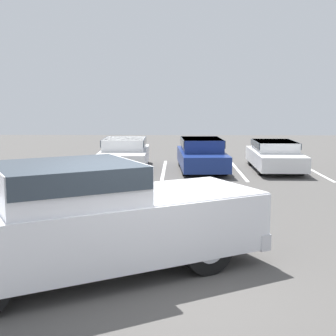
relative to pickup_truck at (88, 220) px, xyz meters
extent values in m
plane|color=#4C4947|center=(0.89, -0.24, -0.91)|extent=(60.00, 60.00, 0.00)
cube|color=white|center=(-2.09, 11.35, -0.91)|extent=(0.12, 5.45, 0.01)
cube|color=white|center=(0.87, 11.35, -0.91)|extent=(0.12, 5.45, 0.01)
cube|color=white|center=(3.83, 11.35, -0.91)|extent=(0.12, 5.45, 0.01)
cube|color=white|center=(6.80, 11.35, -0.91)|extent=(0.12, 5.45, 0.01)
cube|color=silver|center=(-0.02, -0.01, -0.16)|extent=(6.02, 4.49, 0.96)
cube|color=silver|center=(-0.27, -0.15, 0.62)|extent=(2.69, 2.56, 0.60)
cube|color=#2D3842|center=(-0.27, -0.15, 0.75)|extent=(2.68, 2.59, 0.33)
cube|color=silver|center=(1.59, 0.88, 0.27)|extent=(2.78, 2.66, 0.14)
cube|color=silver|center=(2.46, 1.36, -0.52)|extent=(1.12, 1.82, 0.28)
cylinder|color=black|center=(1.14, 1.51, -0.46)|extent=(0.96, 0.73, 0.91)
cylinder|color=#ADADB2|center=(1.14, 1.51, -0.46)|extent=(0.61, 0.54, 0.50)
cylinder|color=black|center=(1.89, 0.15, -0.46)|extent=(0.96, 0.73, 0.91)
cylinder|color=#ADADB2|center=(1.89, 0.15, -0.46)|extent=(0.61, 0.54, 0.50)
cube|color=silver|center=(-0.72, 11.54, -0.43)|extent=(1.93, 4.41, 0.63)
cube|color=silver|center=(-0.72, 11.62, 0.11)|extent=(1.66, 2.31, 0.44)
cube|color=#2D3842|center=(-0.72, 11.62, 0.19)|extent=(1.73, 2.27, 0.26)
cylinder|color=black|center=(0.09, 10.29, -0.60)|extent=(0.25, 0.64, 0.63)
cylinder|color=#ADADB2|center=(0.09, 10.29, -0.60)|extent=(0.25, 0.35, 0.35)
cylinder|color=black|center=(-1.47, 10.25, -0.60)|extent=(0.25, 0.64, 0.63)
cylinder|color=#ADADB2|center=(-1.47, 10.25, -0.60)|extent=(0.25, 0.35, 0.35)
cylinder|color=black|center=(0.03, 12.82, -0.60)|extent=(0.25, 0.64, 0.63)
cylinder|color=#ADADB2|center=(0.03, 12.82, -0.60)|extent=(0.25, 0.35, 0.35)
cylinder|color=black|center=(-1.53, 12.78, -0.60)|extent=(0.25, 0.64, 0.63)
cylinder|color=#ADADB2|center=(-1.53, 12.78, -0.60)|extent=(0.25, 0.35, 0.35)
cube|color=navy|center=(2.38, 11.24, -0.44)|extent=(1.94, 4.39, 0.60)
cube|color=navy|center=(2.37, 11.33, 0.11)|extent=(1.63, 2.31, 0.49)
cube|color=#2D3842|center=(2.37, 11.33, 0.21)|extent=(1.69, 2.27, 0.30)
cylinder|color=black|center=(3.18, 10.03, -0.59)|extent=(0.24, 0.66, 0.65)
cylinder|color=#ADADB2|center=(3.18, 10.03, -0.59)|extent=(0.24, 0.37, 0.36)
cylinder|color=black|center=(1.71, 9.95, -0.59)|extent=(0.24, 0.66, 0.65)
cylinder|color=#ADADB2|center=(1.71, 9.95, -0.59)|extent=(0.24, 0.37, 0.36)
cylinder|color=black|center=(3.05, 12.52, -0.59)|extent=(0.24, 0.66, 0.65)
cylinder|color=#ADADB2|center=(3.05, 12.52, -0.59)|extent=(0.24, 0.37, 0.36)
cylinder|color=black|center=(1.57, 12.45, -0.59)|extent=(0.24, 0.66, 0.65)
cylinder|color=#ADADB2|center=(1.57, 12.45, -0.59)|extent=(0.24, 0.37, 0.36)
cube|color=silver|center=(5.30, 11.44, -0.45)|extent=(1.79, 4.40, 0.57)
cube|color=silver|center=(5.30, 11.53, 0.04)|extent=(1.56, 2.30, 0.40)
cube|color=#2D3842|center=(5.30, 11.53, 0.12)|extent=(1.62, 2.25, 0.24)
cylinder|color=black|center=(6.02, 10.16, -0.58)|extent=(0.24, 0.67, 0.67)
cylinder|color=#ADADB2|center=(6.02, 10.16, -0.58)|extent=(0.25, 0.37, 0.37)
cylinder|color=black|center=(4.55, 10.18, -0.58)|extent=(0.24, 0.67, 0.67)
cylinder|color=#ADADB2|center=(4.55, 10.18, -0.58)|extent=(0.25, 0.37, 0.37)
cylinder|color=black|center=(6.05, 12.70, -0.58)|extent=(0.24, 0.67, 0.67)
cylinder|color=#ADADB2|center=(6.05, 12.70, -0.58)|extent=(0.25, 0.37, 0.37)
cylinder|color=black|center=(4.58, 12.72, -0.58)|extent=(0.24, 0.67, 0.67)
cylinder|color=#ADADB2|center=(4.58, 12.72, -0.58)|extent=(0.25, 0.37, 0.37)
camera|label=1|loc=(1.42, -7.17, 1.89)|focal=50.00mm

